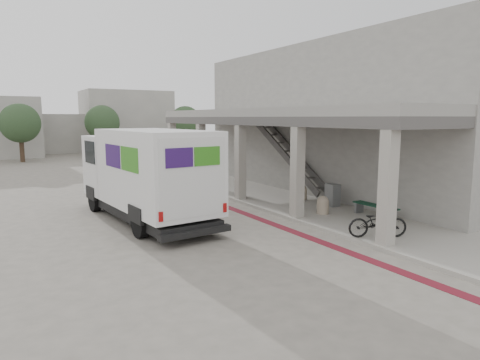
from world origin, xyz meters
TOP-DOWN VIEW (x-y plane):
  - ground at (0.00, 0.00)m, footprint 120.00×120.00m
  - bike_lane_stripe at (1.00, 2.00)m, footprint 0.35×40.00m
  - sidewalk at (4.00, 0.00)m, footprint 4.40×28.00m
  - transit_building at (6.83, 4.50)m, footprint 7.60×17.00m
  - distant_backdrop at (-2.84, 35.89)m, footprint 28.00×10.00m
  - tree_left at (-5.00, 28.00)m, footprint 3.20×3.20m
  - tree_mid at (2.00, 30.00)m, footprint 3.20×3.20m
  - tree_right at (10.00, 29.00)m, footprint 3.20×3.20m
  - fedex_truck at (-2.59, 3.16)m, footprint 2.98×7.76m
  - bench at (4.50, -0.96)m, footprint 0.40×1.84m
  - bollard_near at (3.22, 0.38)m, footprint 0.44×0.44m
  - bollard_far at (4.28, 2.93)m, footprint 0.42×0.42m
  - utility_cabinet at (4.50, 1.26)m, footprint 0.44×0.56m
  - bicycle_black at (2.50, -2.86)m, footprint 1.82×1.35m

SIDE VIEW (x-z plane):
  - ground at x=0.00m, z-range 0.00..0.00m
  - bike_lane_stripe at x=1.00m, z-range 0.00..0.01m
  - sidewalk at x=4.00m, z-range 0.00..0.12m
  - bench at x=4.50m, z-range 0.21..0.65m
  - bollard_far at x=4.28m, z-range 0.12..0.75m
  - bollard_near at x=3.22m, z-range 0.12..0.78m
  - utility_cabinet at x=4.50m, z-range 0.12..1.01m
  - bicycle_black at x=2.50m, z-range 0.12..1.03m
  - fedex_truck at x=-2.59m, z-range 0.11..3.34m
  - distant_backdrop at x=-2.84m, z-range -0.55..5.95m
  - tree_left at x=-5.00m, z-range 0.78..5.58m
  - tree_mid at x=2.00m, z-range 0.78..5.58m
  - tree_right at x=10.00m, z-range 0.78..5.58m
  - transit_building at x=6.83m, z-range -0.10..6.90m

